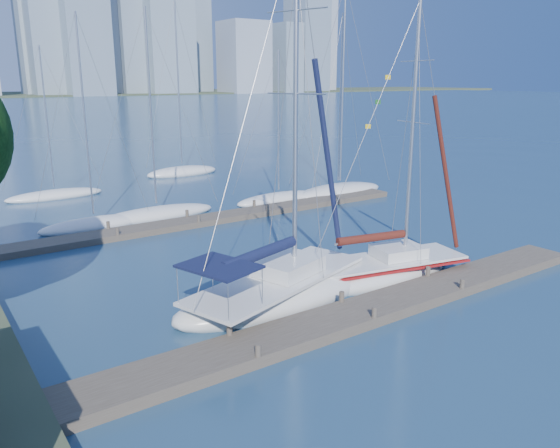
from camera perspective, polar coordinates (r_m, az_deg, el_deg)
ground at (r=21.11m, az=8.04°, el=-9.79°), size 700.00×700.00×0.00m
near_dock at (r=21.03m, az=8.06°, el=-9.29°), size 26.00×2.00×0.40m
far_dock at (r=34.65m, az=-7.59°, el=0.46°), size 30.00×1.80×0.36m
sailboat_navy at (r=21.89m, az=-0.17°, el=-5.62°), size 9.75×5.67×14.72m
sailboat_maroon at (r=25.18m, az=11.26°, el=-3.31°), size 8.09×4.10×12.47m
bg_boat_1 at (r=34.96m, az=-18.83°, el=0.01°), size 6.79×3.17×12.68m
bg_boat_2 at (r=36.38m, az=-12.73°, el=1.04°), size 8.15×4.92×13.26m
bg_boat_3 at (r=40.18m, az=-0.15°, el=2.68°), size 7.29×3.43×11.05m
bg_boat_4 at (r=42.84m, az=6.27°, el=3.47°), size 8.38×5.52×15.75m
bg_boat_5 at (r=43.43m, az=6.08°, el=3.58°), size 7.88×4.61×13.76m
bg_boat_6 at (r=44.82m, az=-22.45°, el=2.81°), size 7.33×3.88×11.34m
bg_boat_7 at (r=52.35m, az=-10.17°, el=5.43°), size 7.00×2.44×15.90m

